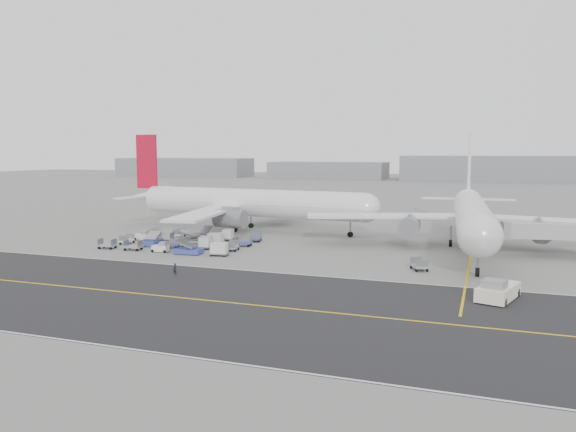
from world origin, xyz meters
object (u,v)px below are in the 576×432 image
(airliner_a, at_px, (244,203))
(pushback_tug, at_px, (498,291))
(jet_bridge, at_px, (551,233))
(ground_crew_a, at_px, (175,269))
(airliner_b, at_px, (472,214))

(airliner_a, distance_m, pushback_tug, 64.38)
(jet_bridge, distance_m, ground_crew_a, 56.75)
(airliner_a, relative_size, pushback_tug, 6.59)
(airliner_a, relative_size, jet_bridge, 3.93)
(airliner_b, relative_size, pushback_tug, 6.54)
(airliner_b, height_order, ground_crew_a, airliner_b)
(pushback_tug, height_order, jet_bridge, jet_bridge)
(pushback_tug, relative_size, jet_bridge, 0.60)
(airliner_a, xyz_separation_m, airliner_b, (45.23, -6.99, -0.05))
(airliner_b, distance_m, ground_crew_a, 51.08)
(airliner_b, bearing_deg, pushback_tug, -87.40)
(airliner_b, relative_size, ground_crew_a, 35.82)
(airliner_a, bearing_deg, ground_crew_a, -162.79)
(airliner_a, height_order, ground_crew_a, airliner_a)
(airliner_a, height_order, pushback_tug, airliner_a)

